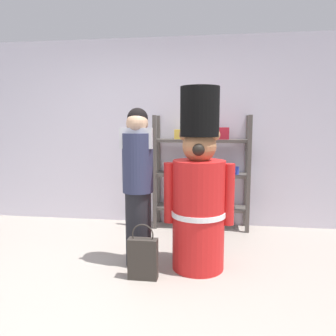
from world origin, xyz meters
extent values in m
plane|color=#9E9389|center=(0.00, 0.00, 0.00)|extent=(6.40, 6.40, 0.00)
cube|color=silver|center=(0.00, 2.20, 1.30)|extent=(6.40, 0.12, 2.60)
cube|color=#4C4742|center=(0.01, 1.83, 0.77)|extent=(0.05, 0.05, 1.54)
cube|color=#4C4742|center=(1.24, 1.83, 0.77)|extent=(0.05, 0.05, 1.54)
cube|color=#4C4742|center=(0.01, 2.13, 0.77)|extent=(0.05, 0.05, 1.54)
cube|color=#4C4742|center=(1.24, 2.13, 0.77)|extent=(0.05, 0.05, 1.54)
cube|color=#4C4742|center=(0.63, 1.98, 0.28)|extent=(1.23, 0.30, 0.04)
cube|color=#4C4742|center=(0.63, 1.98, 0.74)|extent=(1.23, 0.30, 0.04)
cube|color=#4C4742|center=(0.63, 1.98, 1.20)|extent=(1.23, 0.30, 0.04)
cylinder|color=yellow|center=(0.16, 2.00, 0.80)|extent=(0.08, 0.08, 0.09)
cylinder|color=white|center=(0.47, 2.01, 0.81)|extent=(0.08, 0.08, 0.11)
cylinder|color=pink|center=(0.78, 1.97, 0.80)|extent=(0.09, 0.09, 0.09)
cylinder|color=blue|center=(1.09, 1.95, 0.81)|extent=(0.08, 0.08, 0.10)
cylinder|color=silver|center=(0.22, 1.98, 0.40)|extent=(0.06, 0.06, 0.21)
cylinder|color=#B27226|center=(0.63, 1.97, 0.41)|extent=(0.07, 0.07, 0.22)
cylinder|color=navy|center=(1.04, 1.99, 0.38)|extent=(0.07, 0.07, 0.17)
cube|color=gold|center=(0.35, 1.98, 1.28)|extent=(0.17, 0.14, 0.13)
cube|color=#B21E2D|center=(0.90, 1.98, 1.30)|extent=(0.16, 0.13, 0.16)
cylinder|color=red|center=(0.66, 0.66, 0.54)|extent=(0.51, 0.51, 1.08)
cylinder|color=white|center=(0.66, 0.66, 0.56)|extent=(0.53, 0.53, 0.05)
sphere|color=#AA7249|center=(0.66, 0.66, 1.22)|extent=(0.33, 0.33, 0.33)
sphere|color=#AA7249|center=(0.52, 0.66, 1.32)|extent=(0.11, 0.11, 0.11)
sphere|color=#AA7249|center=(0.79, 0.66, 1.32)|extent=(0.11, 0.11, 0.11)
cylinder|color=black|center=(0.66, 0.66, 1.54)|extent=(0.37, 0.37, 0.46)
cylinder|color=red|center=(0.37, 0.66, 0.76)|extent=(0.11, 0.11, 0.59)
cylinder|color=red|center=(0.94, 0.66, 0.76)|extent=(0.11, 0.11, 0.59)
sphere|color=black|center=(0.66, 0.51, 1.19)|extent=(0.11, 0.11, 0.11)
cylinder|color=black|center=(0.05, 0.66, 0.38)|extent=(0.26, 0.26, 0.75)
cylinder|color=#2D3351|center=(0.05, 0.66, 1.05)|extent=(0.30, 0.30, 0.58)
sphere|color=tan|center=(0.05, 0.66, 1.43)|extent=(0.21, 0.21, 0.21)
cube|color=silver|center=(0.05, 0.59, 1.29)|extent=(0.32, 0.04, 0.20)
sphere|color=black|center=(0.05, 0.67, 1.48)|extent=(0.20, 0.20, 0.20)
cube|color=#332D28|center=(0.17, 0.35, 0.19)|extent=(0.27, 0.11, 0.38)
torus|color=#332D28|center=(0.17, 0.35, 0.42)|extent=(0.20, 0.01, 0.20)
camera|label=1|loc=(0.80, -2.51, 1.43)|focal=35.55mm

